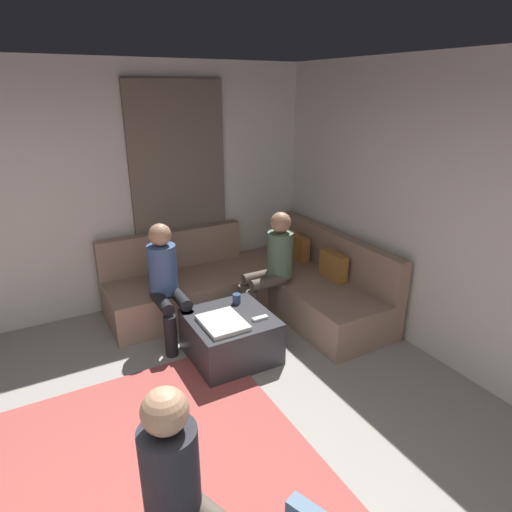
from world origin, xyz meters
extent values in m
cube|color=silver|center=(0.00, 2.94, 1.35)|extent=(6.00, 0.12, 2.70)
cube|color=silver|center=(-2.94, 0.00, 1.35)|extent=(0.12, 6.00, 2.70)
cube|color=#726659|center=(-2.84, 1.30, 1.25)|extent=(0.06, 1.10, 2.50)
cube|color=#AD4C47|center=(-0.20, 0.10, 0.01)|extent=(2.60, 2.20, 0.01)
cube|color=#9E7F6B|center=(-1.78, 2.41, 0.21)|extent=(2.10, 0.85, 0.42)
cube|color=#9E7F6B|center=(-1.78, 2.76, 0.65)|extent=(2.10, 0.14, 0.45)
cube|color=#9E7F6B|center=(-2.41, 1.13, 0.21)|extent=(0.85, 1.70, 0.42)
cube|color=#9E7F6B|center=(-2.76, 1.13, 0.65)|extent=(0.14, 1.70, 0.45)
cube|color=#B27233|center=(-2.28, 2.58, 0.54)|extent=(0.36, 0.12, 0.36)
cube|color=#B27233|center=(-1.58, 2.58, 0.54)|extent=(0.36, 0.12, 0.36)
cube|color=#333338|center=(-1.35, 1.20, 0.21)|extent=(0.76, 0.76, 0.42)
cube|color=white|center=(-1.25, 1.08, 0.44)|extent=(0.44, 0.36, 0.04)
cylinder|color=#334C72|center=(-1.57, 1.38, 0.47)|extent=(0.08, 0.08, 0.10)
cube|color=white|center=(-1.17, 1.42, 0.43)|extent=(0.05, 0.15, 0.02)
cylinder|color=brown|center=(-1.73, 1.63, 0.21)|extent=(0.12, 0.12, 0.42)
cylinder|color=brown|center=(-1.91, 1.63, 0.21)|extent=(0.12, 0.12, 0.42)
cylinder|color=brown|center=(-1.73, 1.83, 0.48)|extent=(0.12, 0.40, 0.12)
cylinder|color=brown|center=(-1.91, 1.83, 0.48)|extent=(0.12, 0.40, 0.12)
cylinder|color=#597259|center=(-1.82, 2.03, 0.73)|extent=(0.28, 0.28, 0.50)
sphere|color=tan|center=(-1.82, 2.03, 1.09)|extent=(0.22, 0.22, 0.22)
cylinder|color=black|center=(-1.63, 0.89, 0.21)|extent=(0.12, 0.12, 0.42)
cylinder|color=black|center=(-1.63, 0.71, 0.21)|extent=(0.12, 0.12, 0.42)
cylinder|color=black|center=(-1.83, 0.89, 0.48)|extent=(0.40, 0.12, 0.12)
cylinder|color=black|center=(-1.83, 0.71, 0.48)|extent=(0.40, 0.12, 0.12)
cylinder|color=#3F598C|center=(-2.03, 0.80, 0.73)|extent=(0.28, 0.28, 0.50)
sphere|color=tan|center=(-2.03, 0.80, 1.09)|extent=(0.22, 0.22, 0.22)
cylinder|color=#26262D|center=(0.34, 0.08, 0.71)|extent=(0.28, 0.28, 0.50)
sphere|color=tan|center=(0.34, 0.08, 1.07)|extent=(0.22, 0.22, 0.22)
camera|label=1|loc=(1.89, -0.32, 2.41)|focal=30.56mm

